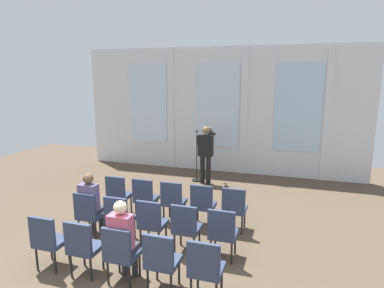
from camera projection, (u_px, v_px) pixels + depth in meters
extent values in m
plane|color=brown|center=(119.00, 287.00, 4.94)|extent=(16.89, 16.89, 0.00)
cube|color=silver|center=(218.00, 111.00, 10.60)|extent=(9.15, 0.10, 4.00)
cube|color=silver|center=(148.00, 104.00, 11.23)|extent=(1.36, 0.04, 2.62)
cube|color=silver|center=(171.00, 109.00, 11.02)|extent=(0.20, 0.08, 4.00)
cube|color=silver|center=(218.00, 106.00, 10.52)|extent=(1.36, 0.04, 2.62)
cube|color=silver|center=(244.00, 112.00, 10.31)|extent=(0.20, 0.08, 4.00)
cube|color=silver|center=(298.00, 108.00, 9.80)|extent=(1.36, 0.04, 2.62)
cube|color=silver|center=(327.00, 114.00, 9.60)|extent=(0.20, 0.08, 4.00)
cylinder|color=black|center=(202.00, 169.00, 9.64)|extent=(0.14, 0.14, 0.83)
cylinder|color=black|center=(208.00, 170.00, 9.59)|extent=(0.14, 0.14, 0.83)
cube|color=black|center=(206.00, 145.00, 9.47)|extent=(0.42, 0.22, 0.62)
cube|color=#B28C19|center=(207.00, 142.00, 9.56)|extent=(0.06, 0.01, 0.37)
sphere|color=#8C6647|center=(206.00, 130.00, 9.39)|extent=(0.21, 0.21, 0.21)
cylinder|color=black|center=(198.00, 141.00, 9.59)|extent=(0.09, 0.28, 0.45)
cylinder|color=black|center=(212.00, 134.00, 9.48)|extent=(0.15, 0.36, 0.15)
cylinder|color=black|center=(211.00, 132.00, 9.61)|extent=(0.11, 0.34, 0.15)
sphere|color=#8C6647|center=(211.00, 128.00, 9.87)|extent=(0.10, 0.10, 0.10)
cylinder|color=black|center=(197.00, 180.00, 9.93)|extent=(0.28, 0.28, 0.03)
cylinder|color=black|center=(197.00, 156.00, 9.78)|extent=(0.02, 0.02, 1.45)
sphere|color=#262626|center=(197.00, 131.00, 9.63)|extent=(0.07, 0.07, 0.07)
cylinder|color=black|center=(131.00, 204.00, 7.62)|extent=(0.04, 0.04, 0.40)
cylinder|color=black|center=(117.00, 202.00, 7.72)|extent=(0.04, 0.04, 0.40)
cylinder|color=black|center=(124.00, 209.00, 7.30)|extent=(0.04, 0.04, 0.40)
cylinder|color=black|center=(110.00, 207.00, 7.41)|extent=(0.04, 0.04, 0.40)
cube|color=#2D3851|center=(120.00, 196.00, 7.46)|extent=(0.46, 0.44, 0.08)
cube|color=#2D3851|center=(115.00, 187.00, 7.23)|extent=(0.46, 0.06, 0.46)
cylinder|color=black|center=(157.00, 207.00, 7.43)|extent=(0.04, 0.04, 0.40)
cylinder|color=black|center=(143.00, 205.00, 7.53)|extent=(0.04, 0.04, 0.40)
cylinder|color=black|center=(151.00, 213.00, 7.11)|extent=(0.04, 0.04, 0.40)
cylinder|color=black|center=(136.00, 211.00, 7.21)|extent=(0.04, 0.04, 0.40)
cube|color=#2D3851|center=(146.00, 199.00, 7.27)|extent=(0.46, 0.44, 0.08)
cube|color=#2D3851|center=(142.00, 190.00, 7.04)|extent=(0.46, 0.06, 0.46)
cylinder|color=black|center=(185.00, 211.00, 7.23)|extent=(0.04, 0.04, 0.40)
cylinder|color=black|center=(170.00, 209.00, 7.34)|extent=(0.04, 0.04, 0.40)
cylinder|color=black|center=(180.00, 217.00, 6.92)|extent=(0.04, 0.04, 0.40)
cylinder|color=black|center=(164.00, 215.00, 7.02)|extent=(0.04, 0.04, 0.40)
cube|color=#2D3851|center=(174.00, 202.00, 7.08)|extent=(0.46, 0.44, 0.08)
cube|color=#2D3851|center=(171.00, 193.00, 6.85)|extent=(0.46, 0.06, 0.46)
cylinder|color=black|center=(214.00, 214.00, 7.04)|extent=(0.04, 0.04, 0.40)
cylinder|color=black|center=(198.00, 212.00, 7.15)|extent=(0.04, 0.04, 0.40)
cylinder|color=black|center=(210.00, 221.00, 6.72)|extent=(0.04, 0.04, 0.40)
cylinder|color=black|center=(193.00, 219.00, 6.83)|extent=(0.04, 0.04, 0.40)
cube|color=#2D3851|center=(204.00, 206.00, 6.89)|extent=(0.46, 0.44, 0.08)
cube|color=#2D3851|center=(201.00, 197.00, 6.66)|extent=(0.46, 0.06, 0.46)
cylinder|color=black|center=(245.00, 218.00, 6.85)|extent=(0.04, 0.04, 0.40)
cylinder|color=black|center=(227.00, 216.00, 6.96)|extent=(0.04, 0.04, 0.40)
cylinder|color=black|center=(242.00, 225.00, 6.53)|extent=(0.04, 0.04, 0.40)
cylinder|color=black|center=(224.00, 223.00, 6.64)|extent=(0.04, 0.04, 0.40)
cube|color=#2D3851|center=(235.00, 209.00, 6.70)|extent=(0.46, 0.44, 0.08)
cube|color=#2D3851|center=(233.00, 200.00, 6.46)|extent=(0.46, 0.06, 0.46)
cylinder|color=black|center=(105.00, 224.00, 6.58)|extent=(0.04, 0.04, 0.40)
cylinder|color=black|center=(89.00, 222.00, 6.69)|extent=(0.04, 0.04, 0.40)
cylinder|color=black|center=(95.00, 231.00, 6.26)|extent=(0.04, 0.04, 0.40)
cylinder|color=black|center=(79.00, 229.00, 6.37)|extent=(0.04, 0.04, 0.40)
cube|color=#2D3851|center=(91.00, 215.00, 6.43)|extent=(0.46, 0.44, 0.08)
cube|color=#2D3851|center=(85.00, 206.00, 6.19)|extent=(0.46, 0.06, 0.46)
cylinder|color=#2D2D33|center=(94.00, 221.00, 6.67)|extent=(0.10, 0.10, 0.44)
cylinder|color=#2D2D33|center=(101.00, 222.00, 6.61)|extent=(0.10, 0.10, 0.44)
cube|color=#2D2D33|center=(93.00, 211.00, 6.47)|extent=(0.34, 0.36, 0.12)
cube|color=#594C72|center=(89.00, 197.00, 6.30)|extent=(0.36, 0.20, 0.52)
sphere|color=brown|center=(88.00, 178.00, 6.25)|extent=(0.20, 0.20, 0.20)
cylinder|color=black|center=(135.00, 228.00, 6.39)|extent=(0.04, 0.04, 0.40)
cylinder|color=black|center=(118.00, 226.00, 6.49)|extent=(0.04, 0.04, 0.40)
cylinder|color=black|center=(126.00, 236.00, 6.07)|extent=(0.04, 0.04, 0.40)
cylinder|color=black|center=(109.00, 234.00, 6.18)|extent=(0.04, 0.04, 0.40)
cube|color=#2D3851|center=(121.00, 219.00, 6.23)|extent=(0.46, 0.44, 0.08)
cube|color=#2D3851|center=(116.00, 210.00, 6.00)|extent=(0.46, 0.06, 0.46)
cylinder|color=black|center=(166.00, 233.00, 6.20)|extent=(0.04, 0.04, 0.40)
cylinder|color=black|center=(149.00, 230.00, 6.30)|extent=(0.04, 0.04, 0.40)
cylinder|color=black|center=(159.00, 242.00, 5.88)|extent=(0.04, 0.04, 0.40)
cylinder|color=black|center=(141.00, 239.00, 5.99)|extent=(0.04, 0.04, 0.40)
cube|color=#2D3851|center=(153.00, 224.00, 6.04)|extent=(0.46, 0.44, 0.08)
cube|color=#2D3851|center=(148.00, 214.00, 5.81)|extent=(0.46, 0.06, 0.46)
cylinder|color=black|center=(199.00, 238.00, 6.01)|extent=(0.04, 0.04, 0.40)
cylinder|color=black|center=(181.00, 235.00, 6.11)|extent=(0.04, 0.04, 0.40)
cylinder|color=black|center=(194.00, 247.00, 5.69)|extent=(0.04, 0.04, 0.40)
cylinder|color=black|center=(174.00, 244.00, 5.79)|extent=(0.04, 0.04, 0.40)
cube|color=#2D3851|center=(187.00, 229.00, 5.85)|extent=(0.46, 0.44, 0.08)
cube|color=#2D3851|center=(184.00, 219.00, 5.62)|extent=(0.46, 0.06, 0.46)
cylinder|color=black|center=(235.00, 243.00, 5.81)|extent=(0.04, 0.04, 0.40)
cylinder|color=black|center=(215.00, 240.00, 5.92)|extent=(0.04, 0.04, 0.40)
cylinder|color=black|center=(232.00, 253.00, 5.50)|extent=(0.04, 0.04, 0.40)
cylinder|color=black|center=(211.00, 250.00, 5.60)|extent=(0.04, 0.04, 0.40)
cube|color=#2D3851|center=(223.00, 234.00, 5.66)|extent=(0.46, 0.44, 0.08)
cube|color=#2D3851|center=(221.00, 224.00, 5.43)|extent=(0.46, 0.06, 0.46)
cylinder|color=black|center=(69.00, 252.00, 5.54)|extent=(0.04, 0.04, 0.40)
cylinder|color=black|center=(51.00, 248.00, 5.65)|extent=(0.04, 0.04, 0.40)
cylinder|color=black|center=(55.00, 262.00, 5.23)|extent=(0.04, 0.04, 0.40)
cylinder|color=black|center=(37.00, 259.00, 5.33)|extent=(0.04, 0.04, 0.40)
cube|color=#2D3851|center=(52.00, 242.00, 5.39)|extent=(0.46, 0.44, 0.08)
cube|color=#2D3851|center=(42.00, 232.00, 5.16)|extent=(0.46, 0.06, 0.46)
cylinder|color=black|center=(103.00, 258.00, 5.35)|extent=(0.04, 0.04, 0.40)
cylinder|color=black|center=(84.00, 254.00, 5.46)|extent=(0.04, 0.04, 0.40)
cylinder|color=black|center=(91.00, 269.00, 5.03)|extent=(0.04, 0.04, 0.40)
cylinder|color=black|center=(71.00, 265.00, 5.14)|extent=(0.04, 0.04, 0.40)
cube|color=#2D3851|center=(86.00, 248.00, 5.20)|extent=(0.46, 0.44, 0.08)
cube|color=#2D3851|center=(78.00, 238.00, 4.97)|extent=(0.46, 0.06, 0.46)
cylinder|color=black|center=(140.00, 265.00, 5.16)|extent=(0.04, 0.04, 0.40)
cylinder|color=black|center=(119.00, 261.00, 5.27)|extent=(0.04, 0.04, 0.40)
cylinder|color=black|center=(129.00, 277.00, 4.84)|extent=(0.04, 0.04, 0.40)
cylinder|color=black|center=(108.00, 273.00, 4.95)|extent=(0.04, 0.04, 0.40)
cube|color=#2D3851|center=(123.00, 254.00, 5.01)|extent=(0.46, 0.44, 0.08)
cube|color=#2D3851|center=(116.00, 244.00, 4.77)|extent=(0.46, 0.06, 0.46)
cylinder|color=#2D2D33|center=(125.00, 260.00, 5.24)|extent=(0.10, 0.10, 0.44)
cylinder|color=#2D2D33|center=(135.00, 262.00, 5.19)|extent=(0.10, 0.10, 0.44)
cube|color=#2D2D33|center=(125.00, 249.00, 5.05)|extent=(0.34, 0.36, 0.12)
cube|color=#B24C66|center=(121.00, 232.00, 4.88)|extent=(0.36, 0.20, 0.54)
sphere|color=beige|center=(120.00, 207.00, 4.82)|extent=(0.20, 0.20, 0.20)
cylinder|color=black|center=(179.00, 272.00, 4.97)|extent=(0.04, 0.04, 0.40)
cylinder|color=black|center=(157.00, 268.00, 5.07)|extent=(0.04, 0.04, 0.40)
cylinder|color=black|center=(171.00, 285.00, 4.65)|extent=(0.04, 0.04, 0.40)
cylinder|color=black|center=(148.00, 281.00, 4.76)|extent=(0.04, 0.04, 0.40)
cube|color=#2D3851|center=(163.00, 262.00, 4.81)|extent=(0.46, 0.44, 0.08)
cube|color=#2D3851|center=(158.00, 251.00, 4.58)|extent=(0.46, 0.06, 0.46)
cylinder|color=black|center=(222.00, 280.00, 4.78)|extent=(0.04, 0.04, 0.40)
cylinder|color=black|center=(198.00, 275.00, 4.88)|extent=(0.04, 0.04, 0.40)
cube|color=#2D3851|center=(207.00, 269.00, 4.62)|extent=(0.46, 0.44, 0.08)
cube|color=#2D3851|center=(203.00, 259.00, 4.39)|extent=(0.46, 0.06, 0.46)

